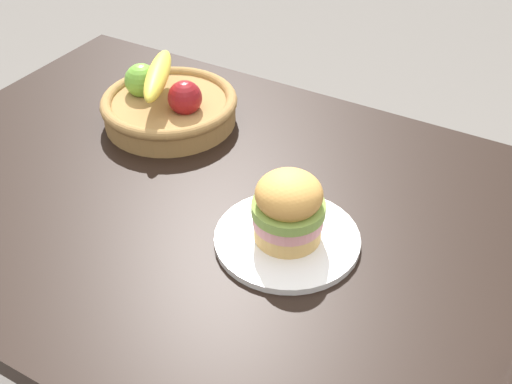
# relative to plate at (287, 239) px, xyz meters

# --- Properties ---
(dining_table) EXTENTS (1.40, 0.90, 0.75)m
(dining_table) POSITION_rel_plate_xyz_m (-0.12, 0.04, -0.11)
(dining_table) COLOR black
(dining_table) RESTS_ON ground_plane
(plate) EXTENTS (0.25, 0.25, 0.01)m
(plate) POSITION_rel_plate_xyz_m (0.00, 0.00, 0.00)
(plate) COLOR white
(plate) RESTS_ON dining_table
(sandwich) EXTENTS (0.12, 0.12, 0.13)m
(sandwich) POSITION_rel_plate_xyz_m (0.00, -0.00, 0.07)
(sandwich) COLOR #DBAD60
(sandwich) RESTS_ON plate
(fruit_basket) EXTENTS (0.29, 0.29, 0.13)m
(fruit_basket) POSITION_rel_plate_xyz_m (-0.40, 0.21, 0.04)
(fruit_basket) COLOR #9E7542
(fruit_basket) RESTS_ON dining_table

